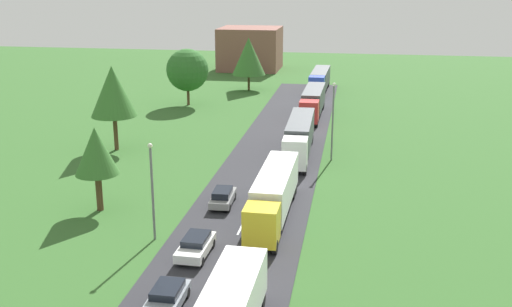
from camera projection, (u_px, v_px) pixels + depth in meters
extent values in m
cube|color=#2B2B30|center=(226.00, 260.00, 41.80)|extent=(10.00, 140.00, 0.06)
cube|color=white|center=(221.00, 270.00, 40.22)|extent=(0.16, 2.40, 0.01)
cube|color=white|center=(241.00, 229.00, 46.82)|extent=(0.16, 2.40, 0.01)
cube|color=white|center=(256.00, 196.00, 53.58)|extent=(0.16, 2.40, 0.01)
cube|color=white|center=(267.00, 174.00, 59.57)|extent=(0.16, 2.40, 0.01)
cube|color=white|center=(276.00, 154.00, 66.11)|extent=(0.16, 2.40, 0.01)
cube|color=white|center=(285.00, 136.00, 73.32)|extent=(0.16, 2.40, 0.01)
cube|color=white|center=(292.00, 121.00, 80.83)|extent=(0.16, 2.40, 0.01)
cube|color=white|center=(298.00, 109.00, 88.19)|extent=(0.16, 2.40, 0.01)
cube|color=white|center=(302.00, 99.00, 94.88)|extent=(0.16, 2.40, 0.01)
cylinder|color=black|center=(261.00, 300.00, 35.63)|extent=(0.36, 1.00, 1.00)
cylinder|color=black|center=(227.00, 297.00, 35.99)|extent=(0.36, 1.00, 1.00)
cube|color=yellow|center=(262.00, 225.00, 42.87)|extent=(2.46, 2.44, 2.74)
cube|color=black|center=(259.00, 225.00, 41.64)|extent=(2.10, 0.11, 1.21)
cube|color=white|center=(276.00, 187.00, 49.46)|extent=(2.57, 11.07, 2.86)
cube|color=black|center=(276.00, 205.00, 49.92)|extent=(0.97, 10.51, 0.24)
cylinder|color=black|center=(275.00, 247.00, 42.51)|extent=(0.36, 1.00, 1.00)
cylinder|color=black|center=(246.00, 245.00, 42.86)|extent=(0.36, 1.00, 1.00)
cylinder|color=black|center=(293.00, 193.00, 52.91)|extent=(0.36, 1.00, 1.00)
cylinder|color=black|center=(269.00, 192.00, 53.25)|extent=(0.36, 1.00, 1.00)
cylinder|color=black|center=(294.00, 188.00, 54.16)|extent=(0.36, 1.00, 1.00)
cylinder|color=black|center=(271.00, 187.00, 54.51)|extent=(0.36, 1.00, 1.00)
cube|color=white|center=(295.00, 153.00, 59.57)|extent=(2.50, 2.55, 2.97)
cube|color=black|center=(294.00, 151.00, 58.30)|extent=(2.10, 0.15, 1.31)
cube|color=#4C5156|center=(300.00, 132.00, 66.41)|extent=(2.79, 11.47, 2.99)
cube|color=black|center=(300.00, 146.00, 66.89)|extent=(1.17, 10.86, 0.24)
cylinder|color=black|center=(305.00, 170.00, 59.27)|extent=(0.38, 1.01, 1.00)
cylinder|color=black|center=(283.00, 169.00, 59.55)|extent=(0.38, 1.01, 1.00)
cylinder|color=black|center=(311.00, 140.00, 70.03)|extent=(0.38, 1.01, 1.00)
cylinder|color=black|center=(293.00, 139.00, 70.31)|extent=(0.38, 1.01, 1.00)
cylinder|color=black|center=(312.00, 137.00, 71.33)|extent=(0.38, 1.01, 1.00)
cylinder|color=black|center=(294.00, 136.00, 71.61)|extent=(0.38, 1.01, 1.00)
cube|color=red|center=(309.00, 111.00, 78.00)|extent=(2.46, 2.49, 2.78)
cube|color=black|center=(308.00, 110.00, 76.75)|extent=(2.10, 0.12, 1.22)
cube|color=#4C5156|center=(314.00, 98.00, 84.45)|extent=(2.60, 10.73, 2.84)
cube|color=black|center=(313.00, 110.00, 84.91)|extent=(0.99, 10.18, 0.24)
cylinder|color=black|center=(317.00, 123.00, 77.64)|extent=(0.36, 1.00, 1.00)
cylinder|color=black|center=(300.00, 123.00, 77.99)|extent=(0.36, 1.00, 1.00)
cylinder|color=black|center=(322.00, 106.00, 87.79)|extent=(0.36, 1.00, 1.00)
cylinder|color=black|center=(308.00, 106.00, 88.15)|extent=(0.36, 1.00, 1.00)
cylinder|color=black|center=(323.00, 104.00, 89.00)|extent=(0.36, 1.00, 1.00)
cylinder|color=black|center=(309.00, 104.00, 89.36)|extent=(0.36, 1.00, 1.00)
cube|color=blue|center=(317.00, 86.00, 94.92)|extent=(2.48, 2.25, 3.05)
cube|color=black|center=(316.00, 84.00, 93.78)|extent=(2.10, 0.14, 1.34)
cube|color=#4C5156|center=(320.00, 78.00, 101.56)|extent=(2.72, 11.33, 2.73)
cube|color=black|center=(320.00, 87.00, 102.01)|extent=(1.10, 10.74, 0.24)
cylinder|color=black|center=(323.00, 96.00, 94.65)|extent=(0.37, 1.01, 1.00)
cylinder|color=black|center=(309.00, 96.00, 95.02)|extent=(0.37, 1.01, 1.00)
cylinder|color=black|center=(328.00, 84.00, 105.04)|extent=(0.37, 1.01, 1.00)
cylinder|color=black|center=(316.00, 84.00, 105.41)|extent=(0.37, 1.01, 1.00)
cylinder|color=black|center=(328.00, 83.00, 106.31)|extent=(0.37, 1.01, 1.00)
cylinder|color=black|center=(316.00, 83.00, 106.69)|extent=(0.37, 1.01, 1.00)
cube|color=#8C939E|center=(167.00, 299.00, 35.55)|extent=(1.88, 4.05, 0.55)
cube|color=black|center=(167.00, 289.00, 35.59)|extent=(1.58, 2.27, 0.47)
cylinder|color=black|center=(187.00, 293.00, 36.79)|extent=(0.22, 0.64, 0.64)
cylinder|color=black|center=(161.00, 290.00, 37.06)|extent=(0.22, 0.64, 0.64)
cube|color=white|center=(196.00, 247.00, 42.19)|extent=(1.99, 4.37, 0.64)
cube|color=black|center=(196.00, 239.00, 42.24)|extent=(1.64, 2.46, 0.46)
cylinder|color=black|center=(202.00, 262.00, 40.74)|extent=(0.24, 0.65, 0.64)
cylinder|color=black|center=(178.00, 260.00, 41.05)|extent=(0.24, 0.65, 0.64)
cylinder|color=black|center=(213.00, 243.00, 43.51)|extent=(0.24, 0.65, 0.64)
cylinder|color=black|center=(190.00, 242.00, 43.82)|extent=(0.24, 0.65, 0.64)
cube|color=gray|center=(223.00, 198.00, 51.46)|extent=(1.85, 4.26, 0.60)
cube|color=black|center=(222.00, 193.00, 51.09)|extent=(1.51, 2.40, 0.56)
cylinder|color=black|center=(218.00, 195.00, 52.99)|extent=(0.24, 0.65, 0.64)
cylinder|color=black|center=(234.00, 196.00, 52.80)|extent=(0.24, 0.65, 0.64)
cylinder|color=black|center=(211.00, 207.00, 50.28)|extent=(0.24, 0.65, 0.64)
cylinder|color=black|center=(229.00, 208.00, 50.09)|extent=(0.24, 0.65, 0.64)
cylinder|color=slate|center=(153.00, 194.00, 44.07)|extent=(0.18, 0.18, 7.15)
sphere|color=silver|center=(150.00, 146.00, 43.02)|extent=(0.36, 0.36, 0.36)
cylinder|color=slate|center=(333.00, 124.00, 63.09)|extent=(0.18, 0.18, 8.01)
sphere|color=silver|center=(334.00, 84.00, 61.92)|extent=(0.36, 0.36, 0.36)
cylinder|color=#513823|center=(249.00, 82.00, 102.62)|extent=(0.39, 0.39, 2.62)
cone|color=#38702D|center=(249.00, 56.00, 101.36)|extent=(5.63, 5.63, 6.19)
cylinder|color=#513823|center=(116.00, 133.00, 67.49)|extent=(0.47, 0.47, 3.90)
cone|color=#38702D|center=(113.00, 91.00, 66.14)|extent=(5.07, 5.07, 5.57)
cylinder|color=#513823|center=(99.00, 192.00, 50.25)|extent=(0.54, 0.54, 3.19)
cone|color=#38702D|center=(96.00, 151.00, 49.23)|extent=(3.60, 3.60, 3.96)
cylinder|color=#513823|center=(188.00, 95.00, 90.90)|extent=(0.40, 0.40, 2.93)
sphere|color=#2D6628|center=(187.00, 70.00, 89.81)|extent=(6.28, 6.28, 6.28)
cube|color=brown|center=(250.00, 49.00, 124.16)|extent=(12.14, 11.28, 8.51)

